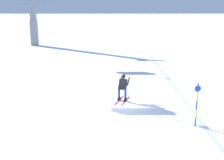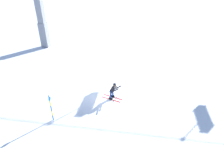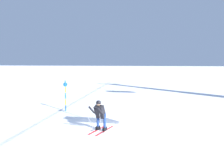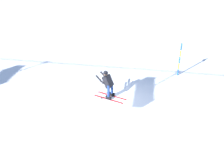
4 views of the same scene
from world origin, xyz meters
TOP-DOWN VIEW (x-y plane):
  - ground_plane at (0.00, 0.00)m, footprint 260.00×260.00m
  - skier_carving_main at (0.92, -0.35)m, footprint 1.73×1.04m
  - lift_tower_near at (-9.70, 10.03)m, footprint 0.91×2.90m
  - trail_marker_pole at (-2.78, -3.45)m, footprint 0.07×0.28m

SIDE VIEW (x-z plane):
  - ground_plane at x=0.00m, z-range 0.00..0.00m
  - skier_carving_main at x=0.92m, z-range 0.05..1.65m
  - trail_marker_pole at x=-2.78m, z-range 0.08..2.09m
  - lift_tower_near at x=-9.70m, z-range -0.89..9.02m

